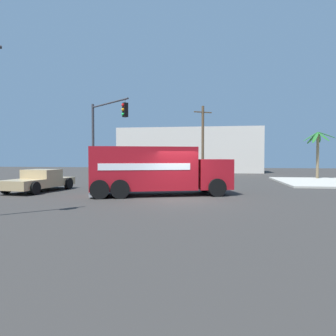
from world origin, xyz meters
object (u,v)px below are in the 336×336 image
object	(u,v)px
delivery_truck	(156,170)
pickup_tan	(40,180)
palm_tree_far	(318,146)
utility_pole	(203,140)
traffic_light_secondary	(103,130)

from	to	relation	value
delivery_truck	pickup_tan	size ratio (longest dim) A/B	1.53
palm_tree_far	utility_pole	size ratio (longest dim) A/B	0.56
delivery_truck	pickup_tan	xyz separation A→B (m)	(-7.71, 0.93, -0.71)
delivery_truck	palm_tree_far	distance (m)	19.58
traffic_light_secondary	delivery_truck	bearing A→B (deg)	-44.45
delivery_truck	palm_tree_far	xyz separation A→B (m)	(13.10, 14.44, 1.78)
traffic_light_secondary	utility_pole	world-z (taller)	utility_pole
traffic_light_secondary	utility_pole	xyz separation A→B (m)	(6.88, 13.65, -0.05)
traffic_light_secondary	pickup_tan	size ratio (longest dim) A/B	1.17
palm_tree_far	utility_pole	world-z (taller)	utility_pole
pickup_tan	utility_pole	xyz separation A→B (m)	(9.64, 17.57, 3.41)
palm_tree_far	traffic_light_secondary	bearing A→B (deg)	-152.03
palm_tree_far	utility_pole	xyz separation A→B (m)	(-11.17, 4.06, 0.92)
utility_pole	delivery_truck	bearing A→B (deg)	-95.97
traffic_light_secondary	palm_tree_far	world-z (taller)	traffic_light_secondary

